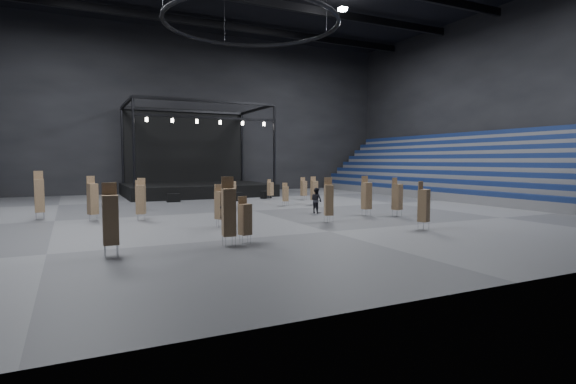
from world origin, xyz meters
name	(u,v)px	position (x,y,z in m)	size (l,w,h in m)	color
floor	(253,211)	(0.00, 0.00, 0.00)	(50.00, 50.00, 0.00)	#48474A
wall_back	(183,112)	(0.00, 21.00, 9.00)	(50.00, 0.20, 18.00)	black
wall_right	(500,103)	(25.00, 0.00, 9.00)	(0.20, 42.00, 18.00)	black
bleachers_right	(482,180)	(22.94, 0.00, 1.73)	(7.20, 40.00, 6.40)	#515154
stage	(195,181)	(0.00, 16.24, 1.45)	(14.00, 10.00, 9.20)	black
truss_ring	(252,24)	(0.00, 0.00, 13.00)	(12.30, 12.30, 5.15)	black
flight_case_left	(173,198)	(-3.68, 9.19, 0.37)	(1.10, 0.55, 0.73)	black
flight_case_mid	(237,197)	(1.62, 7.91, 0.38)	(1.13, 0.56, 0.75)	black
flight_case_right	(266,195)	(4.94, 9.11, 0.35)	(1.05, 0.53, 0.70)	black
chair_stack_0	(110,219)	(-10.32, -11.99, 1.42)	(0.55, 0.55, 2.74)	silver
chair_stack_1	(141,199)	(-7.89, -2.11, 1.30)	(0.64, 0.64, 2.53)	silver
chair_stack_2	(232,189)	(1.10, 7.57, 1.10)	(0.58, 0.58, 2.08)	silver
chair_stack_3	(366,195)	(5.61, -5.82, 1.33)	(0.53, 0.53, 2.57)	silver
chair_stack_4	(245,219)	(-4.93, -11.65, 1.07)	(0.55, 0.55, 2.02)	silver
chair_stack_5	(229,211)	(-5.76, -11.99, 1.47)	(0.59, 0.59, 2.89)	silver
chair_stack_6	(304,188)	(7.41, 6.24, 1.09)	(0.46, 0.46, 2.04)	silver
chair_stack_7	(329,199)	(1.79, -7.43, 1.32)	(0.60, 0.60, 2.58)	silver
chair_stack_8	(93,198)	(-10.46, -1.10, 1.36)	(0.64, 0.64, 2.65)	silver
chair_stack_9	(140,194)	(-7.13, 4.03, 1.13)	(0.59, 0.59, 2.15)	silver
chair_stack_10	(424,205)	(4.74, -11.99, 1.28)	(0.63, 0.63, 2.49)	silver
chair_stack_11	(270,189)	(4.89, 8.01, 0.99)	(0.56, 0.56, 1.84)	silver
chair_stack_12	(39,195)	(-13.31, 1.20, 1.49)	(0.58, 0.58, 2.93)	silver
chair_stack_13	(397,196)	(7.07, -7.09, 1.29)	(0.65, 0.65, 2.46)	silver
chair_stack_14	(285,193)	(3.64, 2.21, 0.97)	(0.49, 0.49, 1.80)	silver
chair_stack_15	(314,190)	(6.01, 1.80, 1.19)	(0.47, 0.47, 2.28)	silver
chair_stack_16	(221,204)	(-4.40, -6.60, 1.22)	(0.67, 0.67, 2.29)	silver
man_center	(225,212)	(-4.27, -6.95, 0.83)	(0.60, 0.40, 1.65)	black
crew_member	(316,200)	(3.36, -3.25, 0.86)	(0.84, 0.65, 1.72)	black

